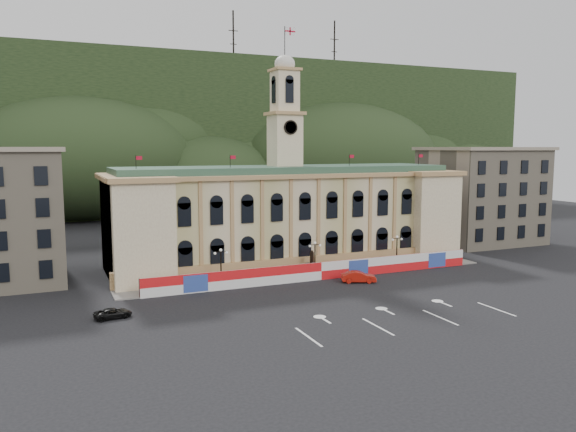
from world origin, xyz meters
name	(u,v)px	position (x,y,z in m)	size (l,w,h in m)	color
ground	(379,307)	(0.00, 0.00, 0.00)	(260.00, 260.00, 0.00)	black
lane_markings	(404,319)	(0.00, -5.00, 0.00)	(26.00, 10.00, 0.02)	white
hill_ridge	(166,144)	(0.03, 121.99, 19.48)	(230.00, 80.00, 64.00)	black
city_hall	(286,215)	(0.00, 27.63, 7.85)	(56.20, 17.60, 37.10)	beige
side_building_right	(481,195)	(43.00, 30.93, 9.33)	(21.00, 17.00, 18.60)	tan
hoarding_fence	(321,271)	(0.06, 15.07, 1.25)	(50.00, 0.44, 2.50)	red
pavement	(313,275)	(0.00, 17.75, 0.08)	(56.00, 5.50, 0.16)	slate
statue	(312,267)	(0.00, 18.00, 1.19)	(1.40, 1.40, 3.72)	#595651
lamp_left	(221,264)	(-14.00, 17.00, 3.07)	(1.96, 0.44, 5.15)	black
lamp_center	(315,256)	(0.00, 17.00, 3.07)	(1.96, 0.44, 5.15)	black
lamp_right	(397,249)	(14.00, 17.00, 3.07)	(1.96, 0.44, 5.15)	black
red_sedan	(359,277)	(4.04, 11.52, 0.78)	(5.04, 3.36, 1.57)	#B0170C
black_suv	(113,313)	(-28.96, 7.97, 0.56)	(4.28, 2.43, 1.13)	black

